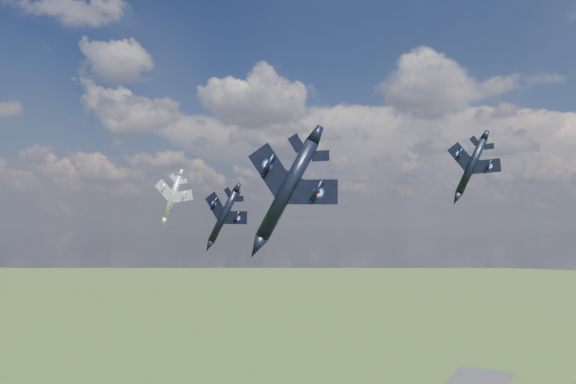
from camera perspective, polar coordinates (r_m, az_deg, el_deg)
The scene contains 4 objects.
jet_lead_navy at distance 94.75m, azimuth -6.58°, elevation -2.47°, with size 9.33×13.01×2.69m, color black, non-canonical shape.
jet_right_navy at distance 62.19m, azimuth -0.09°, elevation 0.23°, with size 11.89×16.57×3.43m, color black, non-canonical shape.
jet_high_navy at distance 111.14m, azimuth 18.11°, elevation 2.49°, with size 10.94×15.25×3.16m, color black, non-canonical shape.
jet_left_silver at distance 116.50m, azimuth -11.68°, elevation -0.49°, with size 8.93×12.45×2.58m, color #B3B4BE, non-canonical shape.
Camera 1 is at (43.15, -70.27, 77.27)m, focal length 35.00 mm.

